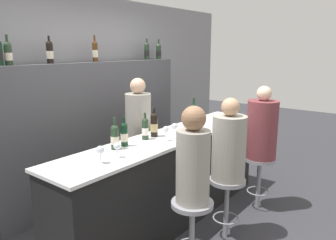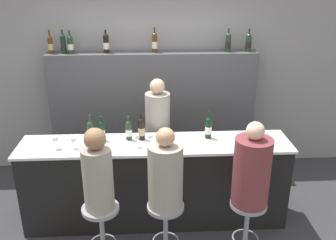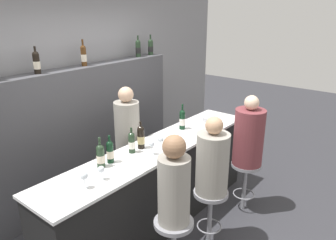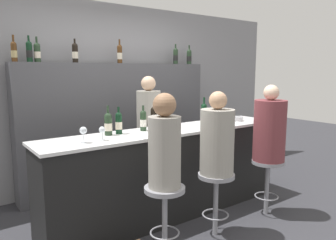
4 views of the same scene
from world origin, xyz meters
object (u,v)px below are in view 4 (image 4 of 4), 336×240
Objects in this scene: guest_seated_right at (270,129)px; wine_bottle_backbar_1 at (29,51)px; wine_bottle_counter_0 at (108,124)px; guest_seated_middle at (217,139)px; bar_stool_left at (165,202)px; metal_bowl at (236,119)px; wine_bottle_backbar_3 at (75,53)px; wine_bottle_backbar_4 at (120,54)px; wine_bottle_counter_3 at (154,118)px; wine_bottle_backbar_0 at (14,51)px; bartender at (149,144)px; bar_stool_middle at (216,187)px; wine_bottle_backbar_5 at (176,56)px; wine_glass_0 at (83,131)px; wine_glass_1 at (102,130)px; guest_seated_left at (165,146)px; wine_bottle_counter_4 at (204,113)px; wine_bottle_backbar_2 at (37,52)px; bar_stool_right at (268,172)px; wine_bottle_counter_1 at (119,123)px; wine_glass_2 at (160,122)px; wine_bottle_counter_2 at (143,120)px; wine_glass_3 at (172,121)px; wine_bottle_backbar_6 at (189,57)px.

wine_bottle_backbar_1 is at bearing 137.74° from guest_seated_right.
wine_bottle_backbar_1 is at bearing 111.97° from wine_bottle_counter_0.
guest_seated_middle reaches higher than wine_bottle_counter_0.
wine_bottle_backbar_1 is 2.93m from guest_seated_right.
wine_bottle_counter_0 reaches higher than bar_stool_left.
wine_bottle_backbar_3 is at bearing 143.98° from metal_bowl.
wine_bottle_backbar_4 is at bearing 91.59° from guest_seated_middle.
wine_bottle_backbar_0 is at bearing 136.54° from wine_bottle_counter_3.
bartender is at bearing 28.37° from wine_bottle_counter_0.
bartender reaches higher than metal_bowl.
guest_seated_right is at bearing -25.24° from wine_bottle_counter_0.
wine_bottle_backbar_1 is 2.65m from bar_stool_middle.
wine_glass_0 is (-2.07, -1.31, -0.77)m from wine_bottle_backbar_5.
guest_seated_left is at bearing -60.69° from wine_glass_1.
wine_bottle_counter_4 is 0.80m from bartender.
guest_seated_left is at bearing -74.53° from wine_bottle_backbar_2.
wine_bottle_backbar_4 reaches higher than bar_stool_middle.
bar_stool_right is at bearing -65.01° from wine_bottle_backbar_4.
bar_stool_middle is at bearing -48.55° from wine_bottle_counter_1.
wine_glass_2 is at bearing -103.96° from wine_bottle_counter_3.
wine_bottle_backbar_5 is 1.94m from wine_glass_2.
wine_bottle_counter_0 is 1.00m from bar_stool_left.
bar_stool_left is 0.75× the size of guest_seated_right.
bar_stool_left is at bearing 180.00° from guest_seated_right.
wine_bottle_counter_2 is 1.49× the size of metal_bowl.
wine_bottle_backbar_5 is at bearing 86.85° from bar_stool_right.
wine_bottle_counter_4 is 0.50m from metal_bowl.
bar_stool_middle is at bearing -30.77° from wine_glass_1.
wine_glass_1 is 0.82m from wine_glass_3.
wine_bottle_backbar_5 reaches higher than wine_bottle_backbar_6.
wine_glass_2 is at bearing -64.47° from wine_bottle_counter_2.
wine_bottle_backbar_5 is 2.28m from guest_seated_middle.
wine_bottle_counter_0 is 0.93× the size of wine_bottle_backbar_4.
bar_stool_middle is (0.05, -1.88, -1.39)m from wine_bottle_backbar_4.
wine_bottle_counter_3 is 0.20m from wine_glass_2.
wine_bottle_backbar_5 is 2.30× the size of wine_glass_1.
wine_glass_0 is at bearing -151.25° from bartender.
wine_bottle_backbar_4 is 2.41m from bar_stool_left.
wine_bottle_counter_1 is 0.57m from wine_glass_3.
wine_bottle_backbar_1 is 0.38× the size of guest_seated_middle.
wine_bottle_backbar_0 is at bearing 109.22° from wine_glass_1.
guest_seated_right is (0.88, -1.88, -0.88)m from wine_bottle_backbar_4.
wine_bottle_backbar_4 is (-0.57, 1.12, 0.76)m from wine_bottle_counter_4.
wine_bottle_counter_1 is at bearing 180.00° from wine_bottle_counter_2.
bartender is (0.59, 1.17, 0.24)m from bar_stool_left.
metal_bowl reaches higher than bar_stool_right.
bartender is at bearing 64.76° from wine_bottle_counter_3.
bar_stool_middle is at bearing -88.01° from bartender.
bar_stool_left is at bearing 180.00° from bar_stool_middle.
bartender reaches higher than wine_bottle_counter_2.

